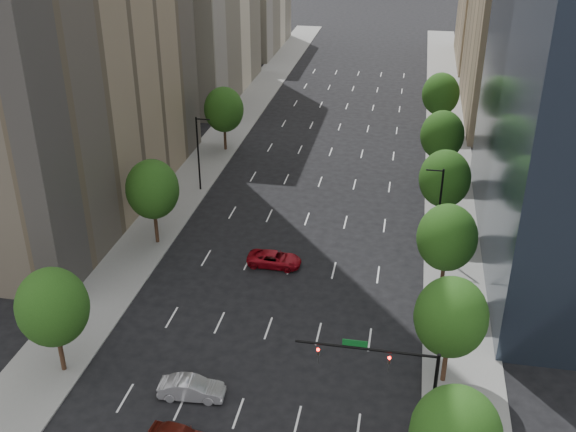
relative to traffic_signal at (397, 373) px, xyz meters
The scene contains 18 objects.
sidewalk_left 40.05m from the traffic_signal, 130.94° to the left, with size 6.00×200.00×0.15m, color slate.
sidewalk_right 30.84m from the traffic_signal, 80.59° to the left, with size 6.00×200.00×0.15m, color slate.
filler_left 111.86m from the traffic_signal, 108.53° to the left, with size 14.00×26.00×18.00m, color beige.
parking_tan_right 72.16m from the traffic_signal, 78.32° to the left, with size 14.00×30.00×30.00m, color #8C7759.
filler_right 104.05m from the traffic_signal, 82.00° to the left, with size 14.00×26.00×16.00m, color #8C7759.
tree_right_1 6.96m from the traffic_signal, 59.96° to the left, with size 5.20×5.20×8.75m.
tree_right_2 18.34m from the traffic_signal, 79.09° to the left, with size 5.20×5.20×8.61m.
tree_right_3 30.21m from the traffic_signal, 83.40° to the left, with size 5.20×5.20×8.89m.
tree_right_4 44.14m from the traffic_signal, 85.49° to the left, with size 5.20×5.20×8.46m.
tree_right_5 60.11m from the traffic_signal, 86.69° to the left, with size 5.20×5.20×8.75m.
tree_left_0 24.62m from the traffic_signal, behind, with size 5.20×5.20×8.75m.
tree_left_1 32.96m from the traffic_signal, 138.11° to the left, with size 5.20×5.20×8.97m.
tree_left_2 53.91m from the traffic_signal, 117.07° to the left, with size 5.20×5.20×8.68m.
streetlight_rn 25.17m from the traffic_signal, 83.37° to the left, with size 1.70×0.20×9.00m.
streetlight_ln 42.42m from the traffic_signal, 124.40° to the left, with size 1.70×0.20×9.00m.
traffic_signal is the anchor object (origin of this frame).
car_silver 14.88m from the traffic_signal, behind, with size 1.64×4.71×1.55m, color #A5A5AB.
car_red_far 23.63m from the traffic_signal, 121.22° to the left, with size 2.36×5.13×1.42m, color maroon.
Camera 1 is at (9.98, -4.57, 33.64)m, focal length 42.44 mm.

